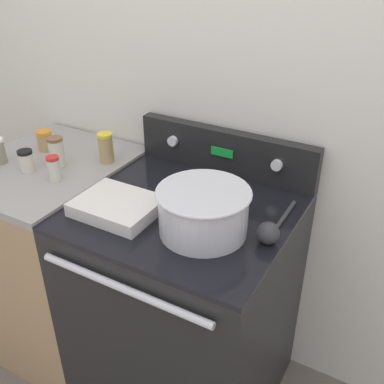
{
  "coord_description": "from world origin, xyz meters",
  "views": [
    {
      "loc": [
        0.66,
        -0.77,
        1.72
      ],
      "look_at": [
        0.02,
        0.36,
        0.97
      ],
      "focal_mm": 42.0,
      "sensor_mm": 36.0,
      "label": 1
    }
  ],
  "objects_px": {
    "spice_jar_black_cap": "(26,161)",
    "spice_jar_yellow_cap": "(106,148)",
    "casserole_dish": "(117,205)",
    "spice_jar_orange_cap": "(45,140)",
    "spice_jar_red_cap": "(54,168)",
    "ladle": "(270,231)",
    "mixing_bowl": "(203,209)",
    "spice_jar_brown_cap": "(57,152)"
  },
  "relations": [
    {
      "from": "spice_jar_yellow_cap",
      "to": "spice_jar_orange_cap",
      "type": "height_order",
      "value": "spice_jar_yellow_cap"
    },
    {
      "from": "spice_jar_black_cap",
      "to": "spice_jar_orange_cap",
      "type": "height_order",
      "value": "same"
    },
    {
      "from": "spice_jar_red_cap",
      "to": "spice_jar_black_cap",
      "type": "distance_m",
      "value": 0.15
    },
    {
      "from": "spice_jar_yellow_cap",
      "to": "spice_jar_black_cap",
      "type": "bearing_deg",
      "value": -135.47
    },
    {
      "from": "casserole_dish",
      "to": "spice_jar_brown_cap",
      "type": "height_order",
      "value": "spice_jar_brown_cap"
    },
    {
      "from": "spice_jar_red_cap",
      "to": "spice_jar_black_cap",
      "type": "height_order",
      "value": "spice_jar_red_cap"
    },
    {
      "from": "casserole_dish",
      "to": "spice_jar_orange_cap",
      "type": "distance_m",
      "value": 0.6
    },
    {
      "from": "spice_jar_yellow_cap",
      "to": "spice_jar_brown_cap",
      "type": "relative_size",
      "value": 1.0
    },
    {
      "from": "spice_jar_orange_cap",
      "to": "spice_jar_yellow_cap",
      "type": "bearing_deg",
      "value": 7.33
    },
    {
      "from": "spice_jar_brown_cap",
      "to": "spice_jar_orange_cap",
      "type": "xyz_separation_m",
      "value": [
        -0.15,
        0.09,
        -0.02
      ]
    },
    {
      "from": "ladle",
      "to": "spice_jar_yellow_cap",
      "type": "height_order",
      "value": "spice_jar_yellow_cap"
    },
    {
      "from": "ladle",
      "to": "spice_jar_brown_cap",
      "type": "distance_m",
      "value": 0.9
    },
    {
      "from": "casserole_dish",
      "to": "spice_jar_orange_cap",
      "type": "xyz_separation_m",
      "value": [
        -0.55,
        0.23,
        0.03
      ]
    },
    {
      "from": "ladle",
      "to": "spice_jar_red_cap",
      "type": "distance_m",
      "value": 0.83
    },
    {
      "from": "spice_jar_brown_cap",
      "to": "casserole_dish",
      "type": "bearing_deg",
      "value": -19.42
    },
    {
      "from": "casserole_dish",
      "to": "ladle",
      "type": "bearing_deg",
      "value": 11.53
    },
    {
      "from": "casserole_dish",
      "to": "spice_jar_yellow_cap",
      "type": "height_order",
      "value": "spice_jar_yellow_cap"
    },
    {
      "from": "spice_jar_yellow_cap",
      "to": "spice_jar_brown_cap",
      "type": "bearing_deg",
      "value": -138.46
    },
    {
      "from": "casserole_dish",
      "to": "spice_jar_red_cap",
      "type": "height_order",
      "value": "spice_jar_red_cap"
    },
    {
      "from": "spice_jar_yellow_cap",
      "to": "spice_jar_brown_cap",
      "type": "xyz_separation_m",
      "value": [
        -0.14,
        -0.13,
        -0.0
      ]
    },
    {
      "from": "casserole_dish",
      "to": "spice_jar_red_cap",
      "type": "xyz_separation_m",
      "value": [
        -0.33,
        0.05,
        0.03
      ]
    },
    {
      "from": "spice_jar_yellow_cap",
      "to": "mixing_bowl",
      "type": "bearing_deg",
      "value": -21.97
    },
    {
      "from": "spice_jar_yellow_cap",
      "to": "spice_jar_orange_cap",
      "type": "xyz_separation_m",
      "value": [
        -0.3,
        -0.04,
        -0.02
      ]
    },
    {
      "from": "spice_jar_black_cap",
      "to": "spice_jar_yellow_cap",
      "type": "bearing_deg",
      "value": 44.53
    },
    {
      "from": "spice_jar_black_cap",
      "to": "spice_jar_brown_cap",
      "type": "bearing_deg",
      "value": 49.44
    },
    {
      "from": "mixing_bowl",
      "to": "ladle",
      "type": "bearing_deg",
      "value": 17.07
    },
    {
      "from": "mixing_bowl",
      "to": "spice_jar_yellow_cap",
      "type": "bearing_deg",
      "value": 158.03
    },
    {
      "from": "casserole_dish",
      "to": "spice_jar_black_cap",
      "type": "distance_m",
      "value": 0.48
    },
    {
      "from": "mixing_bowl",
      "to": "spice_jar_red_cap",
      "type": "xyz_separation_m",
      "value": [
        -0.63,
        0.01,
        -0.02
      ]
    },
    {
      "from": "ladle",
      "to": "spice_jar_brown_cap",
      "type": "xyz_separation_m",
      "value": [
        -0.9,
        0.04,
        0.04
      ]
    },
    {
      "from": "mixing_bowl",
      "to": "spice_jar_black_cap",
      "type": "distance_m",
      "value": 0.78
    },
    {
      "from": "mixing_bowl",
      "to": "spice_jar_yellow_cap",
      "type": "height_order",
      "value": "mixing_bowl"
    },
    {
      "from": "ladle",
      "to": "spice_jar_orange_cap",
      "type": "bearing_deg",
      "value": 173.12
    },
    {
      "from": "spice_jar_brown_cap",
      "to": "spice_jar_orange_cap",
      "type": "distance_m",
      "value": 0.18
    },
    {
      "from": "ladle",
      "to": "spice_jar_yellow_cap",
      "type": "xyz_separation_m",
      "value": [
        -0.76,
        0.17,
        0.04
      ]
    },
    {
      "from": "ladle",
      "to": "spice_jar_yellow_cap",
      "type": "bearing_deg",
      "value": 167.67
    },
    {
      "from": "ladle",
      "to": "spice_jar_black_cap",
      "type": "distance_m",
      "value": 0.97
    },
    {
      "from": "mixing_bowl",
      "to": "spice_jar_brown_cap",
      "type": "height_order",
      "value": "mixing_bowl"
    },
    {
      "from": "spice_jar_red_cap",
      "to": "spice_jar_yellow_cap",
      "type": "bearing_deg",
      "value": 72.91
    },
    {
      "from": "spice_jar_red_cap",
      "to": "spice_jar_brown_cap",
      "type": "height_order",
      "value": "spice_jar_brown_cap"
    },
    {
      "from": "casserole_dish",
      "to": "spice_jar_brown_cap",
      "type": "relative_size",
      "value": 2.24
    },
    {
      "from": "spice_jar_black_cap",
      "to": "spice_jar_red_cap",
      "type": "bearing_deg",
      "value": -1.86
    }
  ]
}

